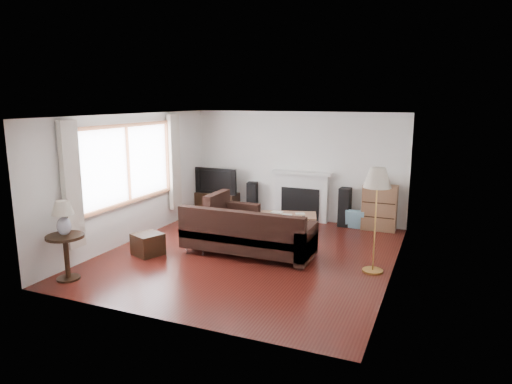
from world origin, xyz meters
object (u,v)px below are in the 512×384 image
at_px(bookshelf, 379,208).
at_px(sectional_sofa, 248,233).
at_px(coffee_table, 288,225).
at_px(floor_lamp, 375,221).
at_px(side_table, 67,257).
at_px(tv_stand, 217,203).

distance_m(bookshelf, sectional_sofa, 3.22).
height_order(bookshelf, sectional_sofa, bookshelf).
distance_m(coffee_table, floor_lamp, 2.47).
relative_size(bookshelf, floor_lamp, 0.57).
bearing_deg(sectional_sofa, floor_lamp, 0.52).
relative_size(sectional_sofa, side_table, 3.56).
bearing_deg(floor_lamp, coffee_table, 144.46).
xyz_separation_m(tv_stand, sectional_sofa, (1.94, -2.52, 0.16)).
bearing_deg(tv_stand, coffee_table, -26.53).
xyz_separation_m(tv_stand, coffee_table, (2.21, -1.11, -0.03)).
bearing_deg(side_table, floor_lamp, 26.60).
xyz_separation_m(sectional_sofa, side_table, (-2.13, -2.16, -0.05)).
bearing_deg(tv_stand, sectional_sofa, -52.40).
relative_size(bookshelf, sectional_sofa, 0.38).
xyz_separation_m(bookshelf, coffee_table, (-1.68, -1.15, -0.27)).
xyz_separation_m(bookshelf, sectional_sofa, (-1.96, -2.56, -0.08)).
height_order(tv_stand, bookshelf, bookshelf).
distance_m(sectional_sofa, floor_lamp, 2.27).
bearing_deg(floor_lamp, sectional_sofa, -179.48).
bearing_deg(tv_stand, floor_lamp, -30.96).
bearing_deg(bookshelf, coffee_table, -145.67).
bearing_deg(bookshelf, floor_lamp, -84.01).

